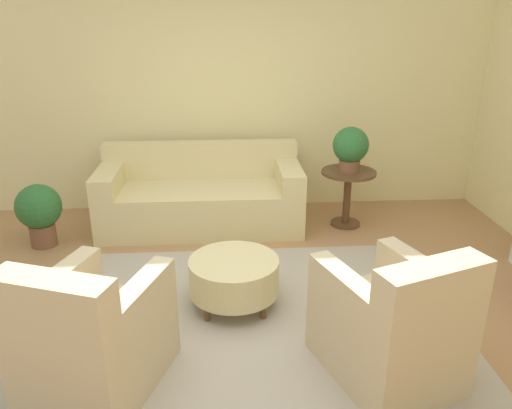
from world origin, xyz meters
TOP-DOWN VIEW (x-y plane):
  - ground_plane at (0.00, 0.00)m, footprint 16.00×16.00m
  - wall_back at (0.00, 2.55)m, footprint 8.98×0.12m
  - rug at (0.00, 0.00)m, footprint 3.29×2.45m
  - couch at (-0.36, 1.89)m, footprint 2.15×0.90m
  - armchair_left at (-0.92, -0.66)m, footprint 0.94×1.04m
  - armchair_right at (0.92, -0.66)m, footprint 0.94×1.04m
  - ottoman_table at (-0.05, 0.25)m, footprint 0.72×0.72m
  - side_table at (1.24, 1.79)m, footprint 0.59×0.59m
  - potted_plant_on_side_table at (1.24, 1.79)m, footprint 0.38×0.38m
  - potted_plant_floor at (-1.94, 1.49)m, footprint 0.44×0.44m

SIDE VIEW (x-z plane):
  - ground_plane at x=0.00m, z-range 0.00..0.00m
  - rug at x=0.00m, z-range 0.00..0.01m
  - ottoman_table at x=-0.05m, z-range 0.07..0.46m
  - couch at x=-0.36m, z-range -0.11..0.76m
  - armchair_left at x=-0.92m, z-range -0.10..0.84m
  - armchair_right at x=0.92m, z-range -0.10..0.84m
  - potted_plant_floor at x=-1.94m, z-range 0.06..0.70m
  - side_table at x=1.24m, z-range 0.12..0.74m
  - potted_plant_on_side_table at x=1.24m, z-range 0.65..1.13m
  - wall_back at x=0.00m, z-range 0.00..2.80m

